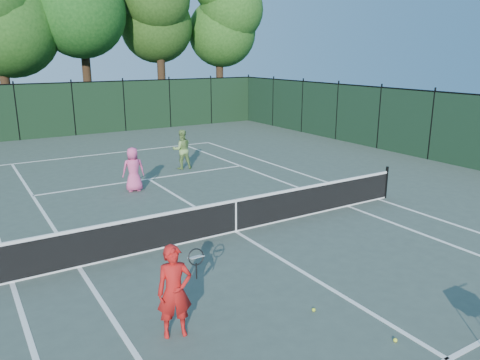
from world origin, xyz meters
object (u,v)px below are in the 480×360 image
player_pink (133,169)px  loose_ball_midcourt (395,340)px  coach (175,291)px  player_green (182,149)px  loose_ball_near_cart (314,310)px

player_pink → loose_ball_midcourt: bearing=103.7°
coach → player_pink: 9.00m
player_pink → player_green: (2.81, 2.09, 0.04)m
coach → loose_ball_near_cart: size_ratio=23.86×
player_pink → loose_ball_midcourt: size_ratio=22.63×
player_green → loose_ball_near_cart: bearing=88.0°
coach → loose_ball_near_cart: bearing=-0.7°
player_pink → loose_ball_midcourt: (0.65, -10.81, -0.74)m
coach → loose_ball_midcourt: 3.75m
loose_ball_near_cart → loose_ball_midcourt: 1.54m
coach → player_green: 11.95m
player_green → loose_ball_midcourt: player_green is taller
loose_ball_near_cart → player_pink: bearing=90.8°
player_pink → player_green: player_green is taller
player_pink → coach: bearing=85.1°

